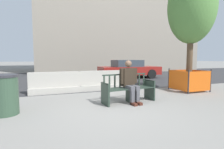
{
  "coord_description": "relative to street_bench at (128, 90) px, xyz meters",
  "views": [
    {
      "loc": [
        -1.64,
        -4.19,
        1.35
      ],
      "look_at": [
        0.77,
        2.18,
        0.75
      ],
      "focal_mm": 28.0,
      "sensor_mm": 36.0,
      "label": 1
    }
  ],
  "objects": [
    {
      "name": "trash_bin",
      "position": [
        -3.36,
        -0.09,
        0.1
      ],
      "size": [
        0.62,
        0.62,
        0.98
      ],
      "color": "#334C38",
      "rests_on": "ground"
    },
    {
      "name": "street_asphalt",
      "position": [
        -0.76,
        8.0,
        -0.39
      ],
      "size": [
        120.0,
        12.0,
        0.01
      ],
      "primitive_type": "cube",
      "color": "#333335",
      "rests_on": "ground"
    },
    {
      "name": "seated_person",
      "position": [
        0.01,
        -0.06,
        0.29
      ],
      "size": [
        0.59,
        0.75,
        1.31
      ],
      "color": "#2D2319",
      "rests_on": "ground"
    },
    {
      "name": "ground_plane",
      "position": [
        -0.76,
        -0.7,
        -0.4
      ],
      "size": [
        200.0,
        200.0,
        0.0
      ],
      "primitive_type": "plane",
      "color": "gray"
    },
    {
      "name": "construction_fence",
      "position": [
        3.3,
        0.88,
        0.08
      ],
      "size": [
        1.21,
        1.21,
        0.94
      ],
      "color": "#2D2D33",
      "rests_on": "ground"
    },
    {
      "name": "jersey_barrier_centre",
      "position": [
        -0.13,
        2.45,
        -0.06
      ],
      "size": [
        2.01,
        0.7,
        0.84
      ],
      "color": "#ADA89E",
      "rests_on": "ground"
    },
    {
      "name": "street_bench",
      "position": [
        0.0,
        0.0,
        0.0
      ],
      "size": [
        1.74,
        0.7,
        0.88
      ],
      "color": "#28382D",
      "rests_on": "ground"
    },
    {
      "name": "jersey_barrier_left",
      "position": [
        -2.08,
        2.41,
        -0.06
      ],
      "size": [
        2.02,
        0.73,
        0.84
      ],
      "color": "#ADA89E",
      "rests_on": "ground"
    },
    {
      "name": "street_tree",
      "position": [
        3.3,
        0.88,
        3.09
      ],
      "size": [
        1.93,
        1.93,
        5.04
      ],
      "color": "brown",
      "rests_on": "ground"
    },
    {
      "name": "car_sedan_mid",
      "position": [
        3.11,
        6.34,
        0.25
      ],
      "size": [
        4.32,
        2.09,
        1.29
      ],
      "color": "maroon",
      "rests_on": "ground"
    }
  ]
}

